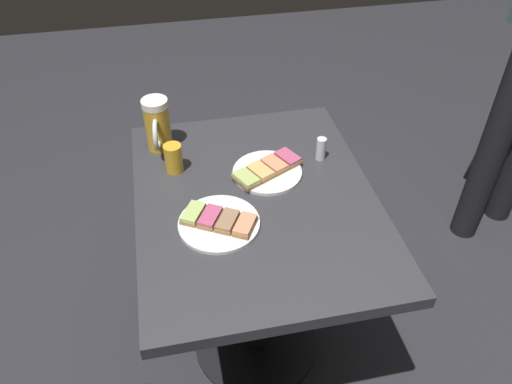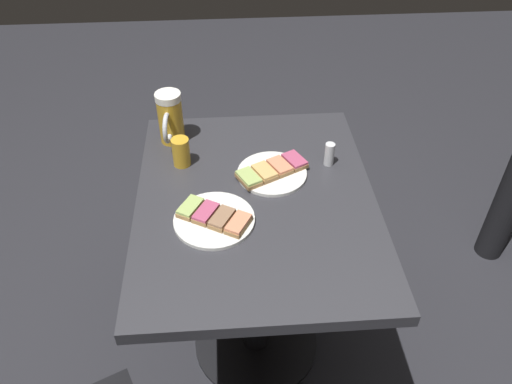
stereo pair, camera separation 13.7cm
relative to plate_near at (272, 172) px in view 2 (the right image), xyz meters
name	(u,v)px [view 2 (the right image)]	position (x,y,z in m)	size (l,w,h in m)	color
ground_plane	(256,342)	(0.05, 0.10, -0.71)	(6.00, 6.00, 0.00)	#28282D
cafe_table	(256,237)	(0.05, 0.10, -0.16)	(0.66, 0.83, 0.70)	black
plate_near	(272,172)	(0.00, 0.00, 0.00)	(0.22, 0.20, 0.03)	white
plate_far	(214,218)	(0.17, 0.18, 0.00)	(0.21, 0.21, 0.03)	white
beer_mug	(170,119)	(0.29, -0.19, 0.07)	(0.08, 0.14, 0.17)	gold
beer_glass_small	(181,152)	(0.26, -0.07, 0.03)	(0.05, 0.05, 0.09)	gold
salt_shaker	(329,154)	(-0.17, -0.04, 0.02)	(0.03, 0.03, 0.07)	silver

